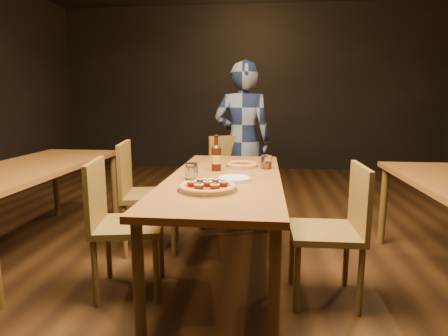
# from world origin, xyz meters

# --- Properties ---
(ground) EXTENTS (9.00, 9.00, 0.00)m
(ground) POSITION_xyz_m (0.00, 0.00, 0.00)
(ground) COLOR black
(room_shell) EXTENTS (9.00, 9.00, 9.00)m
(room_shell) POSITION_xyz_m (0.00, 0.00, 1.86)
(room_shell) COLOR black
(room_shell) RESTS_ON ground
(table_main) EXTENTS (0.80, 2.00, 0.75)m
(table_main) POSITION_xyz_m (0.00, 0.00, 0.68)
(table_main) COLOR brown
(table_main) RESTS_ON ground
(table_left) EXTENTS (0.80, 2.00, 0.75)m
(table_left) POSITION_xyz_m (-1.70, 0.30, 0.68)
(table_left) COLOR brown
(table_left) RESTS_ON ground
(chair_main_nw) EXTENTS (0.52, 0.52, 0.95)m
(chair_main_nw) POSITION_xyz_m (-0.61, -0.33, 0.48)
(chair_main_nw) COLOR brown
(chair_main_nw) RESTS_ON ground
(chair_main_sw) EXTENTS (0.53, 0.53, 0.99)m
(chair_main_sw) POSITION_xyz_m (-0.68, 0.41, 0.49)
(chair_main_sw) COLOR brown
(chair_main_sw) RESTS_ON ground
(chair_main_e) EXTENTS (0.44, 0.44, 0.94)m
(chair_main_e) POSITION_xyz_m (0.68, -0.30, 0.47)
(chair_main_e) COLOR brown
(chair_main_e) RESTS_ON ground
(chair_end) EXTENTS (0.59, 0.59, 0.96)m
(chair_end) POSITION_xyz_m (-0.00, 1.13, 0.48)
(chair_end) COLOR brown
(chair_end) RESTS_ON ground
(pizza_meatball) EXTENTS (0.37, 0.37, 0.07)m
(pizza_meatball) POSITION_xyz_m (-0.06, -0.45, 0.78)
(pizza_meatball) COLOR #B7B7BF
(pizza_meatball) RESTS_ON table_main
(pizza_margherita) EXTENTS (0.27, 0.27, 0.04)m
(pizza_margherita) POSITION_xyz_m (0.10, 0.40, 0.77)
(pizza_margherita) COLOR #B7B7BF
(pizza_margherita) RESTS_ON table_main
(plate_stack) EXTENTS (0.24, 0.24, 0.02)m
(plate_stack) POSITION_xyz_m (0.08, -0.14, 0.76)
(plate_stack) COLOR white
(plate_stack) RESTS_ON table_main
(beer_bottle) EXTENTS (0.08, 0.08, 0.27)m
(beer_bottle) POSITION_xyz_m (-0.09, 0.21, 0.85)
(beer_bottle) COLOR black
(beer_bottle) RESTS_ON table_main
(water_glass) EXTENTS (0.09, 0.09, 0.11)m
(water_glass) POSITION_xyz_m (-0.22, -0.12, 0.81)
(water_glass) COLOR white
(water_glass) RESTS_ON table_main
(amber_glass) EXTENTS (0.09, 0.09, 0.11)m
(amber_glass) POSITION_xyz_m (0.30, 0.33, 0.80)
(amber_glass) COLOR maroon
(amber_glass) RESTS_ON table_main
(diner) EXTENTS (0.62, 0.41, 1.70)m
(diner) POSITION_xyz_m (0.05, 1.42, 0.85)
(diner) COLOR black
(diner) RESTS_ON ground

